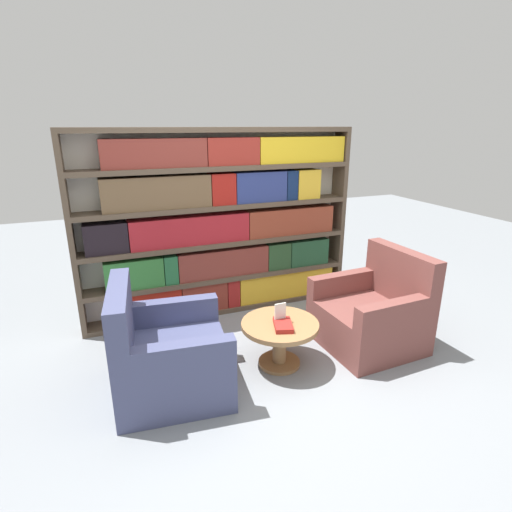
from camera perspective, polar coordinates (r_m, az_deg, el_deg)
ground_plane at (r=3.44m, az=2.51°, el=-17.08°), size 14.00×14.00×0.00m
bookshelf at (r=4.29m, az=-4.79°, el=4.37°), size 2.94×0.30×1.97m
armchair_left at (r=3.24m, az=-12.72°, el=-13.80°), size 0.92×0.93×0.90m
armchair_right at (r=3.94m, az=16.28°, el=-8.02°), size 0.87×0.88×0.90m
coffee_table at (r=3.47m, az=3.42°, el=-11.14°), size 0.66×0.66×0.40m
table_sign at (r=3.38m, az=3.48°, el=-8.33°), size 0.10×0.06×0.18m
stray_book at (r=3.34m, az=3.88°, el=-9.79°), size 0.21×0.27×0.04m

